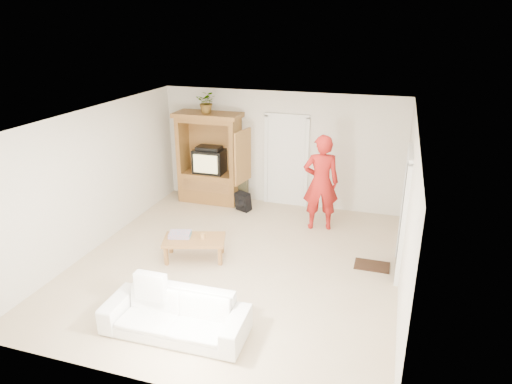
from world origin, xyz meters
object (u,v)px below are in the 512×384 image
Objects in this scene: armoire at (211,164)px; sofa at (175,315)px; man at (321,183)px; coffee_table at (194,241)px.

armoire is 1.06× the size of sofa.
man is at bearing -15.68° from armoire.
armoire is 2.81m from man.
armoire is 2.90m from coffee_table.
armoire reaches higher than coffee_table.
coffee_table is (-1.90, -1.98, -0.64)m from man.
armoire reaches higher than man.
armoire is 1.06× the size of man.
coffee_table is at bearing -73.63° from armoire.
coffee_table is at bearing 31.78° from man.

